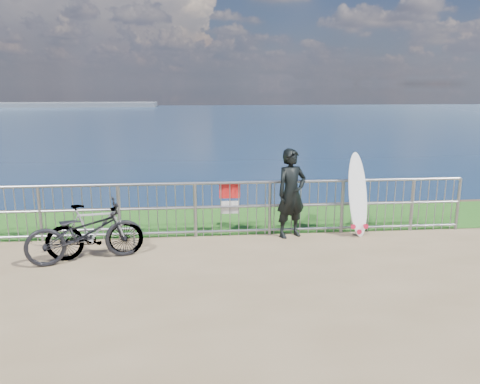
{
  "coord_description": "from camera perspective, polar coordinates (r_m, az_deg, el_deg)",
  "views": [
    {
      "loc": [
        -0.45,
        -7.45,
        3.01
      ],
      "look_at": [
        0.36,
        1.2,
        1.0
      ],
      "focal_mm": 35.0,
      "sensor_mm": 36.0,
      "label": 1
    }
  ],
  "objects": [
    {
      "name": "surfer",
      "position": [
        9.33,
        6.27,
        -0.17
      ],
      "size": [
        0.76,
        0.64,
        1.78
      ],
      "primitive_type": "imported",
      "rotation": [
        0.0,
        0.0,
        0.39
      ],
      "color": "black",
      "rests_on": "ground"
    },
    {
      "name": "seascape",
      "position": [
        161.03,
        -21.22,
        9.67
      ],
      "size": [
        260.0,
        260.0,
        5.0
      ],
      "color": "brown",
      "rests_on": "ground"
    },
    {
      "name": "railing",
      "position": [
        9.38,
        -2.27,
        -1.99
      ],
      "size": [
        10.06,
        0.1,
        1.13
      ],
      "color": "gray",
      "rests_on": "ground"
    },
    {
      "name": "bicycle_near",
      "position": [
        8.5,
        -18.36,
        -4.69
      ],
      "size": [
        2.09,
        1.24,
        1.04
      ],
      "primitive_type": "imported",
      "rotation": [
        0.0,
        0.0,
        1.87
      ],
      "color": "black",
      "rests_on": "ground"
    },
    {
      "name": "surfboard",
      "position": [
        9.67,
        14.17,
        -0.7
      ],
      "size": [
        0.54,
        0.51,
        1.7
      ],
      "color": "white",
      "rests_on": "ground"
    },
    {
      "name": "bicycle_far",
      "position": [
        8.58,
        -17.31,
        -4.6
      ],
      "size": [
        1.71,
        0.71,
        1.0
      ],
      "primitive_type": "imported",
      "rotation": [
        0.0,
        0.0,
        1.72
      ],
      "color": "black",
      "rests_on": "ground"
    },
    {
      "name": "grass_strip",
      "position": [
        10.59,
        -2.68,
        -3.44
      ],
      "size": [
        120.0,
        120.0,
        0.0
      ],
      "primitive_type": "plane",
      "color": "#1E5517",
      "rests_on": "ground"
    },
    {
      "name": "bike_rack",
      "position": [
        9.26,
        -17.57,
        -4.63
      ],
      "size": [
        1.74,
        0.05,
        0.36
      ],
      "color": "gray",
      "rests_on": "ground"
    }
  ]
}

